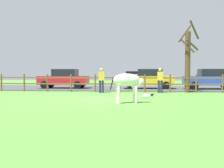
{
  "coord_description": "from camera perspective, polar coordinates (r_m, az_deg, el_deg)",
  "views": [
    {
      "loc": [
        2.26,
        -13.47,
        1.39
      ],
      "look_at": [
        0.76,
        1.21,
        0.72
      ],
      "focal_mm": 43.49,
      "sensor_mm": 36.0,
      "label": 1
    }
  ],
  "objects": [
    {
      "name": "ground_plane",
      "position": [
        13.73,
        -3.68,
        -3.23
      ],
      "size": [
        60.0,
        60.0,
        0.0
      ],
      "primitive_type": "plane",
      "color": "#549338"
    },
    {
      "name": "parking_asphalt",
      "position": [
        22.93,
        0.17,
        -0.83
      ],
      "size": [
        28.0,
        7.4,
        0.05
      ],
      "primitive_type": "cube",
      "color": "#47474C",
      "rests_on": "ground_plane"
    },
    {
      "name": "paddock_fence",
      "position": [
        18.74,
        -3.56,
        0.45
      ],
      "size": [
        20.51,
        0.11,
        1.23
      ],
      "color": "brown",
      "rests_on": "ground_plane"
    },
    {
      "name": "bare_tree",
      "position": [
        18.88,
        15.67,
        5.1
      ],
      "size": [
        1.37,
        1.38,
        4.72
      ],
      "color": "#513A23",
      "rests_on": "ground_plane"
    },
    {
      "name": "zebra",
      "position": [
        11.95,
        3.46,
        0.36
      ],
      "size": [
        1.84,
        0.99,
        1.41
      ],
      "color": "white",
      "rests_on": "ground_plane"
    },
    {
      "name": "crow_on_grass",
      "position": [
        15.07,
        8.41,
        -2.25
      ],
      "size": [
        0.21,
        0.1,
        0.2
      ],
      "color": "black",
      "rests_on": "ground_plane"
    },
    {
      "name": "parked_car_red",
      "position": [
        22.59,
        -10.06,
        1.15
      ],
      "size": [
        4.02,
        1.92,
        1.56
      ],
      "color": "red",
      "rests_on": "parking_asphalt"
    },
    {
      "name": "parked_car_blue",
      "position": [
        22.38,
        19.97,
        1.03
      ],
      "size": [
        4.03,
        1.93,
        1.56
      ],
      "color": "#2D4CAD",
      "rests_on": "parking_asphalt"
    },
    {
      "name": "parked_car_yellow",
      "position": [
        21.92,
        7.63,
        1.13
      ],
      "size": [
        4.03,
        1.93,
        1.56
      ],
      "color": "yellow",
      "rests_on": "parking_asphalt"
    },
    {
      "name": "visitor_left_of_tree",
      "position": [
        18.1,
        10.08,
        1.01
      ],
      "size": [
        0.36,
        0.22,
        1.64
      ],
      "color": "#232847",
      "rests_on": "ground_plane"
    },
    {
      "name": "visitor_right_of_tree",
      "position": [
        17.85,
        -2.25,
        1.03
      ],
      "size": [
        0.41,
        0.31,
        1.64
      ],
      "color": "#232847",
      "rests_on": "ground_plane"
    }
  ]
}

